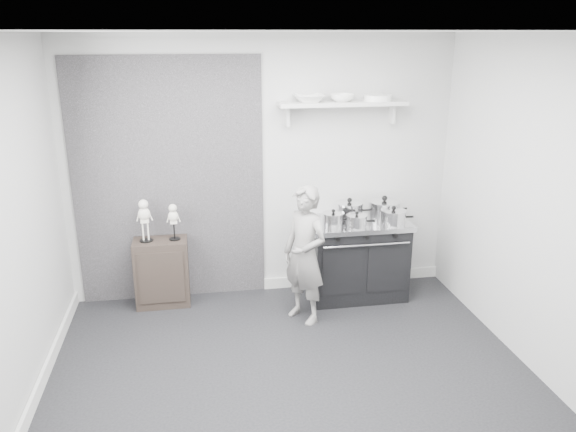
# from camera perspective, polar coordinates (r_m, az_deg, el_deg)

# --- Properties ---
(ground) EXTENTS (4.00, 4.00, 0.00)m
(ground) POSITION_cam_1_polar(r_m,az_deg,el_deg) (4.73, 0.54, -16.57)
(ground) COLOR black
(ground) RESTS_ON ground
(room_shell) EXTENTS (4.02, 3.62, 2.71)m
(room_shell) POSITION_cam_1_polar(r_m,az_deg,el_deg) (4.16, -0.97, 3.44)
(room_shell) COLOR #B4B4B1
(room_shell) RESTS_ON ground
(wall_shelf) EXTENTS (1.30, 0.26, 0.24)m
(wall_shelf) POSITION_cam_1_polar(r_m,az_deg,el_deg) (5.75, 5.55, 11.20)
(wall_shelf) COLOR silver
(wall_shelf) RESTS_ON room_shell
(stove) EXTENTS (1.05, 0.65, 0.84)m
(stove) POSITION_cam_1_polar(r_m,az_deg,el_deg) (6.00, 6.99, -4.26)
(stove) COLOR black
(stove) RESTS_ON ground
(side_cabinet) EXTENTS (0.54, 0.32, 0.70)m
(side_cabinet) POSITION_cam_1_polar(r_m,az_deg,el_deg) (5.93, -12.67, -5.61)
(side_cabinet) COLOR black
(side_cabinet) RESTS_ON ground
(child) EXTENTS (0.55, 0.59, 1.36)m
(child) POSITION_cam_1_polar(r_m,az_deg,el_deg) (5.36, 1.73, -3.97)
(child) COLOR gray
(child) RESTS_ON ground
(pot_front_left) EXTENTS (0.31, 0.22, 0.17)m
(pot_front_left) POSITION_cam_1_polar(r_m,az_deg,el_deg) (5.67, 4.62, -0.31)
(pot_front_left) COLOR silver
(pot_front_left) RESTS_ON stove
(pot_back_left) EXTENTS (0.38, 0.29, 0.22)m
(pot_back_left) POSITION_cam_1_polar(r_m,az_deg,el_deg) (5.90, 6.25, 0.59)
(pot_back_left) COLOR silver
(pot_back_left) RESTS_ON stove
(pot_back_right) EXTENTS (0.42, 0.33, 0.23)m
(pot_back_right) POSITION_cam_1_polar(r_m,az_deg,el_deg) (5.99, 9.74, 0.73)
(pot_back_right) COLOR silver
(pot_back_right) RESTS_ON stove
(pot_front_right) EXTENTS (0.35, 0.26, 0.19)m
(pot_front_right) POSITION_cam_1_polar(r_m,az_deg,el_deg) (5.79, 10.64, -0.09)
(pot_front_right) COLOR silver
(pot_front_right) RESTS_ON stove
(pot_front_center) EXTENTS (0.30, 0.21, 0.16)m
(pot_front_center) POSITION_cam_1_polar(r_m,az_deg,el_deg) (5.65, 6.99, -0.50)
(pot_front_center) COLOR silver
(pot_front_center) RESTS_ON stove
(skeleton_full) EXTENTS (0.14, 0.09, 0.50)m
(skeleton_full) POSITION_cam_1_polar(r_m,az_deg,el_deg) (5.73, -14.38, -0.13)
(skeleton_full) COLOR silver
(skeleton_full) RESTS_ON side_cabinet
(skeleton_torso) EXTENTS (0.12, 0.08, 0.43)m
(skeleton_torso) POSITION_cam_1_polar(r_m,az_deg,el_deg) (5.72, -11.56, -0.33)
(skeleton_torso) COLOR silver
(skeleton_torso) RESTS_ON side_cabinet
(bowl_large) EXTENTS (0.31, 0.31, 0.08)m
(bowl_large) POSITION_cam_1_polar(r_m,az_deg,el_deg) (5.65, 2.17, 11.86)
(bowl_large) COLOR white
(bowl_large) RESTS_ON wall_shelf
(bowl_small) EXTENTS (0.24, 0.24, 0.07)m
(bowl_small) POSITION_cam_1_polar(r_m,az_deg,el_deg) (5.73, 5.50, 11.87)
(bowl_small) COLOR white
(bowl_small) RESTS_ON wall_shelf
(plate_stack) EXTENTS (0.28, 0.28, 0.06)m
(plate_stack) POSITION_cam_1_polar(r_m,az_deg,el_deg) (5.84, 9.10, 11.78)
(plate_stack) COLOR white
(plate_stack) RESTS_ON wall_shelf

